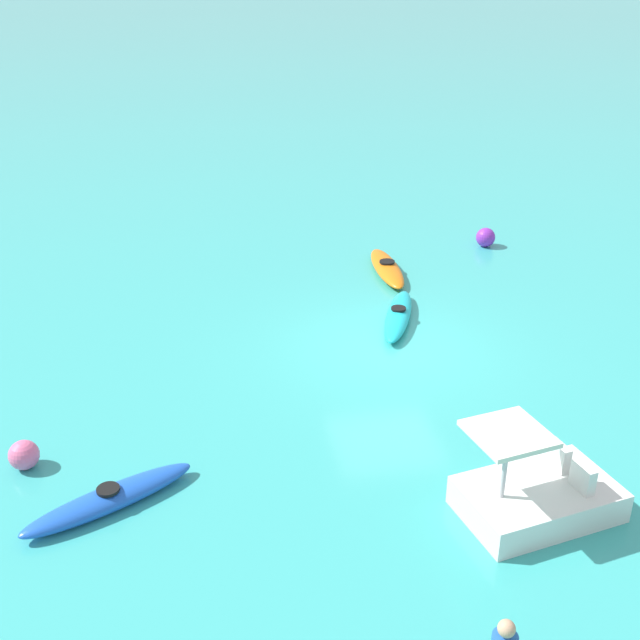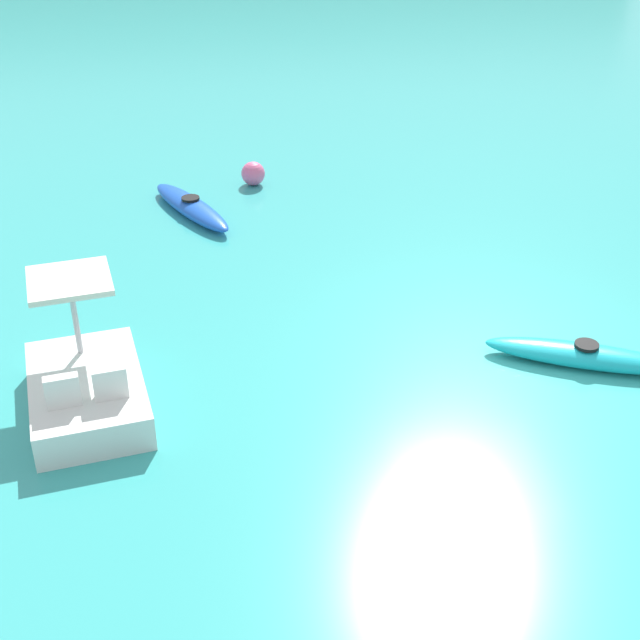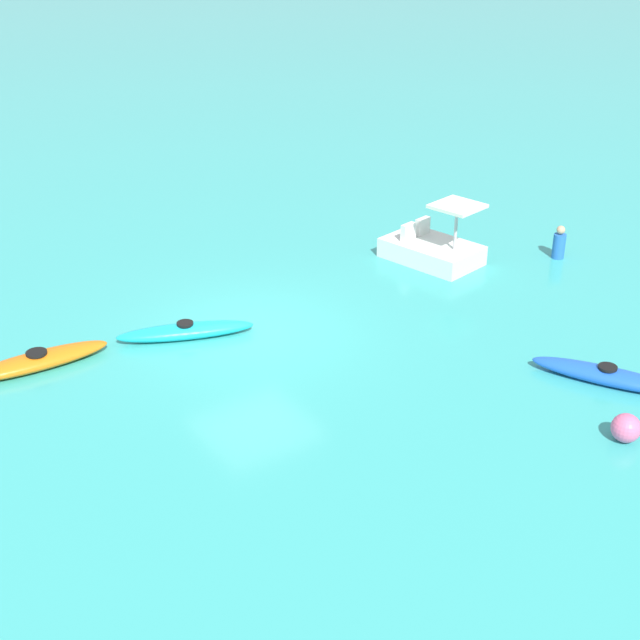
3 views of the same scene
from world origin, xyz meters
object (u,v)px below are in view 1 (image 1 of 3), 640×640
Objects in this scene: pedal_boat_white at (537,495)px; buoy_purple at (486,237)px; kayak_cyan at (398,315)px; kayak_blue at (109,499)px; buoy_pink at (24,455)px; kayak_orange at (387,268)px.

pedal_boat_white reaches higher than buoy_purple.
kayak_cyan is 1.02× the size of kayak_blue.
buoy_purple is at bearing -40.87° from kayak_cyan.
kayak_blue is at bearing -132.23° from buoy_pink.
kayak_cyan and kayak_orange have the same top height.
buoy_purple is 1.10× the size of buoy_pink.
buoy_pink reaches higher than kayak_orange.
pedal_boat_white is at bearing -178.17° from kayak_cyan.
kayak_orange is 11.26m from buoy_pink.
kayak_blue and kayak_orange have the same top height.
pedal_boat_white is (-10.21, 0.30, 0.17)m from kayak_orange.
kayak_blue is (-5.82, 6.39, 0.00)m from kayak_cyan.
kayak_orange is 10.21m from pedal_boat_white.
pedal_boat_white is at bearing -101.58° from kayak_blue.
kayak_orange is 5.12× the size of buoy_purple.
buoy_purple is at bearing -65.47° from kayak_orange.
kayak_cyan is 9.05m from buoy_pink.
buoy_purple is (4.61, -3.99, 0.12)m from kayak_cyan.
kayak_cyan is 3.07m from kayak_orange.
pedal_boat_white is (-1.36, -6.62, 0.17)m from kayak_blue.
kayak_cyan is 5.11× the size of buoy_purple.
kayak_cyan is 1.10× the size of pedal_boat_white.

